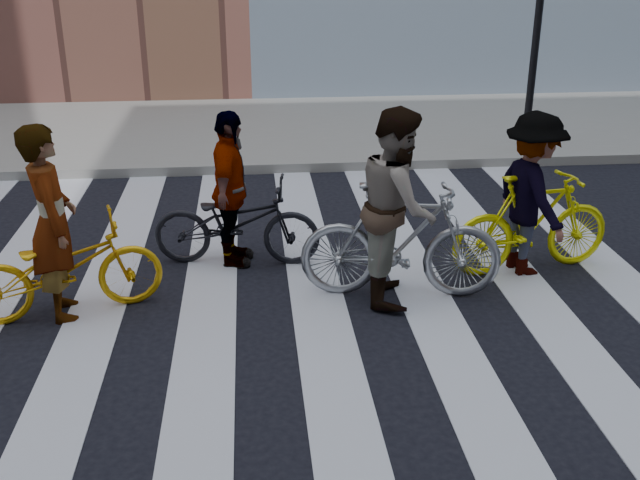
{
  "coord_description": "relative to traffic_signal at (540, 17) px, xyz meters",
  "views": [
    {
      "loc": [
        -0.08,
        -6.14,
        3.47
      ],
      "look_at": [
        0.54,
        0.3,
        0.8
      ],
      "focal_mm": 42.0,
      "sensor_mm": 36.0,
      "label": 1
    }
  ],
  "objects": [
    {
      "name": "ground",
      "position": [
        -4.4,
        -5.32,
        -2.28
      ],
      "size": [
        100.0,
        100.0,
        0.0
      ],
      "primitive_type": "plane",
      "color": "black",
      "rests_on": "ground"
    },
    {
      "name": "sidewalk_far",
      "position": [
        -4.4,
        2.18,
        -2.2
      ],
      "size": [
        100.0,
        5.0,
        0.15
      ],
      "primitive_type": "cube",
      "color": "gray",
      "rests_on": "ground"
    },
    {
      "name": "zebra_crosswalk",
      "position": [
        -4.4,
        -5.32,
        -2.27
      ],
      "size": [
        8.25,
        10.0,
        0.01
      ],
      "color": "silver",
      "rests_on": "ground"
    },
    {
      "name": "traffic_signal",
      "position": [
        0.0,
        0.0,
        0.0
      ],
      "size": [
        0.22,
        0.42,
        3.33
      ],
      "color": "black",
      "rests_on": "ground"
    },
    {
      "name": "bike_yellow_left",
      "position": [
        -6.3,
        -4.72,
        -1.79
      ],
      "size": [
        1.96,
        1.13,
        0.97
      ],
      "primitive_type": "imported",
      "rotation": [
        0.0,
        0.0,
        1.85
      ],
      "color": "#E5A40C",
      "rests_on": "ground"
    },
    {
      "name": "bike_silver_mid",
      "position": [
        -3.01,
        -4.65,
        -1.67
      ],
      "size": [
        2.09,
        0.86,
        1.22
      ],
      "primitive_type": "imported",
      "rotation": [
        0.0,
        0.0,
        1.43
      ],
      "color": "#979AA0",
      "rests_on": "ground"
    },
    {
      "name": "bike_yellow_right",
      "position": [
        -1.47,
        -4.17,
        -1.72
      ],
      "size": [
        1.93,
        0.84,
        1.12
      ],
      "primitive_type": "imported",
      "rotation": [
        0.0,
        0.0,
        1.75
      ],
      "color": "#EBE90D",
      "rests_on": "ground"
    },
    {
      "name": "bike_dark_rear",
      "position": [
        -4.66,
        -3.66,
        -1.79
      ],
      "size": [
        1.92,
        0.88,
        0.97
      ],
      "primitive_type": "imported",
      "rotation": [
        0.0,
        0.0,
        1.44
      ],
      "color": "black",
      "rests_on": "ground"
    },
    {
      "name": "rider_left",
      "position": [
        -6.35,
        -4.72,
        -1.33
      ],
      "size": [
        0.63,
        0.79,
        1.9
      ],
      "primitive_type": "imported",
      "rotation": [
        0.0,
        0.0,
        1.85
      ],
      "color": "slate",
      "rests_on": "ground"
    },
    {
      "name": "rider_mid",
      "position": [
        -3.06,
        -4.65,
        -1.3
      ],
      "size": [
        0.87,
        1.05,
        1.96
      ],
      "primitive_type": "imported",
      "rotation": [
        0.0,
        0.0,
        1.43
      ],
      "color": "slate",
      "rests_on": "ground"
    },
    {
      "name": "rider_right",
      "position": [
        -1.52,
        -4.17,
        -1.39
      ],
      "size": [
        0.85,
        1.24,
        1.78
      ],
      "primitive_type": "imported",
      "rotation": [
        0.0,
        0.0,
        1.75
      ],
      "color": "slate",
      "rests_on": "ground"
    },
    {
      "name": "rider_rear",
      "position": [
        -4.71,
        -3.66,
        -1.41
      ],
      "size": [
        0.56,
        1.07,
        1.74
      ],
      "primitive_type": "imported",
      "rotation": [
        0.0,
        0.0,
        1.44
      ],
      "color": "slate",
      "rests_on": "ground"
    }
  ]
}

